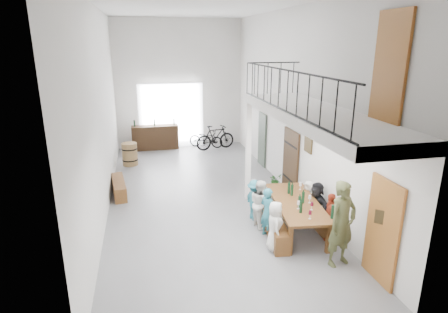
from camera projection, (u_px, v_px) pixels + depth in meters
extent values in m
plane|color=slate|center=(203.00, 196.00, 11.48)|extent=(12.00, 12.00, 0.00)
plane|color=white|center=(179.00, 84.00, 16.27)|extent=(5.50, 0.00, 5.50)
plane|color=white|center=(271.00, 179.00, 5.08)|extent=(5.50, 0.00, 5.50)
plane|color=white|center=(100.00, 111.00, 10.11)|extent=(0.00, 12.00, 12.00)
plane|color=white|center=(291.00, 104.00, 11.24)|extent=(0.00, 12.00, 12.00)
plane|color=white|center=(199.00, 3.00, 9.87)|extent=(12.00, 12.00, 0.00)
cube|color=white|center=(171.00, 116.00, 16.53)|extent=(2.80, 0.08, 2.80)
cube|color=#945924|center=(382.00, 232.00, 7.16)|extent=(0.06, 0.95, 2.10)
cube|color=#362310|center=(290.00, 162.00, 11.47)|extent=(0.06, 1.10, 2.00)
cube|color=#323D32|center=(262.00, 140.00, 14.08)|extent=(0.06, 0.80, 2.00)
cube|color=#945924|center=(390.00, 67.00, 6.64)|extent=(0.06, 0.90, 1.95)
cube|color=#3B2E17|center=(308.00, 143.00, 10.18)|extent=(0.04, 0.45, 0.55)
cylinder|color=white|center=(276.00, 109.00, 12.46)|extent=(0.04, 0.28, 0.28)
cube|color=white|center=(316.00, 116.00, 8.03)|extent=(1.50, 5.60, 0.25)
cube|color=black|center=(287.00, 70.00, 7.59)|extent=(0.03, 5.60, 0.03)
cube|color=black|center=(285.00, 111.00, 7.83)|extent=(0.03, 5.60, 0.03)
cube|color=black|center=(274.00, 63.00, 10.33)|extent=(1.50, 0.03, 0.03)
cube|color=white|center=(248.00, 152.00, 10.91)|extent=(0.14, 0.14, 2.88)
cube|color=brown|center=(297.00, 203.00, 9.15)|extent=(1.32, 2.62, 0.06)
cube|color=brown|center=(290.00, 240.00, 8.20)|extent=(0.09, 0.09, 0.73)
cube|color=brown|center=(328.00, 238.00, 8.28)|extent=(0.09, 0.09, 0.73)
cube|color=brown|center=(269.00, 200.00, 10.26)|extent=(0.09, 0.09, 0.73)
cube|color=brown|center=(300.00, 199.00, 10.34)|extent=(0.09, 0.09, 0.73)
cube|color=brown|center=(274.00, 225.00, 9.15)|extent=(0.64, 2.12, 0.48)
cube|color=brown|center=(317.00, 219.00, 9.51)|extent=(0.26, 1.77, 0.41)
cylinder|color=black|center=(292.00, 189.00, 9.46)|extent=(0.07, 0.07, 0.35)
cylinder|color=black|center=(289.00, 187.00, 9.58)|extent=(0.07, 0.07, 0.35)
cylinder|color=black|center=(303.00, 196.00, 9.02)|extent=(0.07, 0.07, 0.35)
cylinder|color=black|center=(301.00, 206.00, 8.50)|extent=(0.07, 0.07, 0.35)
cylinder|color=black|center=(300.00, 201.00, 8.76)|extent=(0.07, 0.07, 0.35)
cube|color=brown|center=(119.00, 187.00, 11.56)|extent=(0.54, 1.63, 0.45)
cylinder|color=olive|center=(130.00, 154.00, 14.25)|extent=(0.58, 0.58, 0.86)
cylinder|color=black|center=(130.00, 159.00, 14.31)|extent=(0.59, 0.59, 0.05)
cylinder|color=black|center=(129.00, 149.00, 14.18)|extent=(0.59, 0.59, 0.05)
cube|color=#362310|center=(155.00, 137.00, 16.36)|extent=(1.99, 0.58, 1.05)
cylinder|color=black|center=(134.00, 123.00, 15.98)|extent=(0.06, 0.06, 0.28)
cylinder|color=black|center=(154.00, 123.00, 16.14)|extent=(0.06, 0.06, 0.28)
cylinder|color=black|center=(174.00, 122.00, 16.34)|extent=(0.06, 0.06, 0.28)
imported|color=white|center=(275.00, 226.00, 8.38)|extent=(0.47, 0.62, 1.16)
imported|color=#267081|center=(268.00, 212.00, 8.94)|extent=(0.46, 0.54, 1.25)
imported|color=white|center=(260.00, 203.00, 9.45)|extent=(0.56, 0.67, 1.24)
imported|color=#267081|center=(255.00, 200.00, 9.83)|extent=(0.58, 0.79, 1.10)
imported|color=#9D311B|center=(330.00, 216.00, 8.83)|extent=(0.43, 0.73, 1.17)
imported|color=black|center=(316.00, 204.00, 9.45)|extent=(0.67, 1.15, 1.18)
imported|color=white|center=(308.00, 199.00, 9.98)|extent=(0.50, 0.59, 1.02)
imported|color=#474C2B|center=(342.00, 224.00, 7.72)|extent=(0.78, 0.62, 1.86)
imported|color=#195517|center=(275.00, 180.00, 12.19)|extent=(0.49, 0.46, 0.44)
imported|color=black|center=(206.00, 138.00, 16.67)|extent=(1.62, 1.21, 0.81)
imported|color=black|center=(215.00, 137.00, 16.30)|extent=(1.85, 0.90, 1.07)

